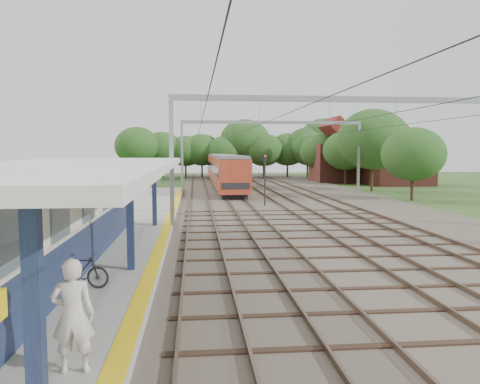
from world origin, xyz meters
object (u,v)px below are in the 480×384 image
person (73,315)px  bicycle (80,271)px  train (223,169)px  signal_post (265,175)px

person → bicycle: 5.19m
person → bicycle: bearing=-81.7°
bicycle → train: (6.52, 42.14, 1.19)m
bicycle → signal_post: 22.85m
person → train: bearing=-100.4°
bicycle → signal_post: size_ratio=0.42×
person → signal_post: 27.27m
bicycle → train: 42.66m
person → bicycle: (-1.09, 5.05, -0.51)m
train → signal_post: (1.85, -20.93, 0.31)m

